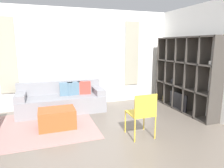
{
  "coord_description": "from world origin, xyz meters",
  "views": [
    {
      "loc": [
        -0.88,
        -2.47,
        1.74
      ],
      "look_at": [
        0.58,
        1.72,
        0.85
      ],
      "focal_mm": 32.0,
      "sensor_mm": 36.0,
      "label": 1
    }
  ],
  "objects_px": {
    "couch_main": "(62,100)",
    "ottoman": "(57,118)",
    "shelving_unit": "(185,75)",
    "folding_chair": "(142,111)"
  },
  "relations": [
    {
      "from": "couch_main",
      "to": "ottoman",
      "type": "distance_m",
      "value": 1.07
    },
    {
      "from": "shelving_unit",
      "to": "folding_chair",
      "type": "relative_size",
      "value": 2.45
    },
    {
      "from": "ottoman",
      "to": "shelving_unit",
      "type": "bearing_deg",
      "value": 1.81
    },
    {
      "from": "ottoman",
      "to": "folding_chair",
      "type": "xyz_separation_m",
      "value": [
        1.48,
        -0.99,
        0.31
      ]
    },
    {
      "from": "shelving_unit",
      "to": "ottoman",
      "type": "bearing_deg",
      "value": -178.19
    },
    {
      "from": "folding_chair",
      "to": "couch_main",
      "type": "bearing_deg",
      "value": -58.15
    },
    {
      "from": "couch_main",
      "to": "ottoman",
      "type": "relative_size",
      "value": 2.92
    },
    {
      "from": "folding_chair",
      "to": "ottoman",
      "type": "bearing_deg",
      "value": -33.95
    },
    {
      "from": "ottoman",
      "to": "folding_chair",
      "type": "relative_size",
      "value": 0.86
    },
    {
      "from": "shelving_unit",
      "to": "ottoman",
      "type": "height_order",
      "value": "shelving_unit"
    }
  ]
}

